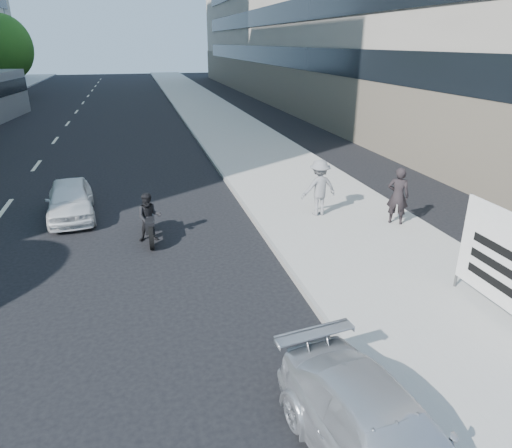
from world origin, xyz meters
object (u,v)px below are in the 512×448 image
object	(u,v)px
parked_sedan	(383,442)
motorcycle	(149,219)
jogger	(319,188)
white_sedan_near	(70,199)
pedestrian_woman	(398,196)

from	to	relation	value
parked_sedan	motorcycle	distance (m)	8.95
jogger	white_sedan_near	bearing A→B (deg)	-20.94
parked_sedan	white_sedan_near	bearing A→B (deg)	106.20
jogger	motorcycle	bearing A→B (deg)	-0.68
pedestrian_woman	parked_sedan	world-z (taller)	pedestrian_woman
white_sedan_near	motorcycle	bearing A→B (deg)	-52.92
jogger	white_sedan_near	world-z (taller)	jogger
jogger	pedestrian_woman	world-z (taller)	jogger
pedestrian_woman	white_sedan_near	distance (m)	10.30
jogger	motorcycle	distance (m)	5.30
parked_sedan	white_sedan_near	xyz separation A→B (m)	(-4.96, 11.18, 0.03)
white_sedan_near	jogger	bearing A→B (deg)	-21.75
parked_sedan	motorcycle	size ratio (longest dim) A/B	1.90
jogger	motorcycle	size ratio (longest dim) A/B	0.87
white_sedan_near	motorcycle	xyz separation A→B (m)	(2.40, -2.60, 0.04)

